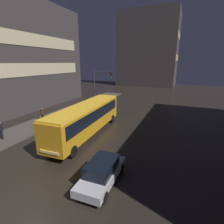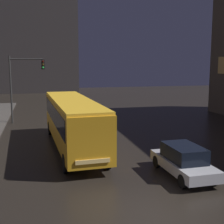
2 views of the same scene
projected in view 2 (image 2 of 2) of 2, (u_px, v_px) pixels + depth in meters
name	position (u px, v px, depth m)	size (l,w,h in m)	color
ground_plane	(155.00, 212.00, 11.70)	(120.00, 120.00, 0.00)	black
building_far_backdrop	(29.00, 34.00, 61.24)	(18.07, 12.00, 22.43)	#383333
bus_near	(73.00, 118.00, 20.13)	(2.93, 11.93, 3.23)	orange
car_taxi	(184.00, 160.00, 15.41)	(1.88, 4.38, 1.53)	#B7B7BC
traffic_light_main	(23.00, 78.00, 28.65)	(3.18, 0.35, 6.20)	#2D2D2D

